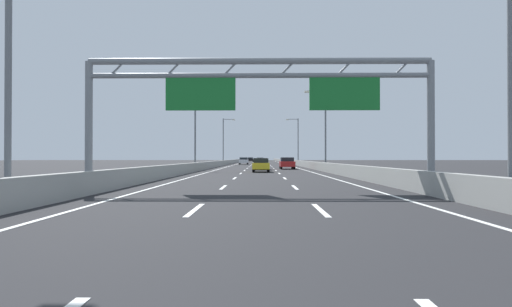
{
  "coord_description": "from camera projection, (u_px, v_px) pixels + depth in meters",
  "views": [
    {
      "loc": [
        0.1,
        0.54,
        1.51
      ],
      "look_at": [
        -0.7,
        65.68,
        2.11
      ],
      "focal_mm": 29.3,
      "sensor_mm": 36.0,
      "label": 1
    }
  ],
  "objects": [
    {
      "name": "edge_line_left",
      "position": [
        236.0,
        164.0,
        87.5
      ],
      "size": [
        0.16,
        176.0,
        0.01
      ],
      "primitive_type": "cube",
      "color": "white",
      "rests_on": "ground_plane"
    },
    {
      "name": "lane_dash_right_13",
      "position": [
        267.0,
        163.0,
        119.91
      ],
      "size": [
        0.16,
        3.0,
        0.01
      ],
      "primitive_type": "cube",
      "color": "white",
      "rests_on": "ground_plane"
    },
    {
      "name": "lane_dash_right_9",
      "position": [
        270.0,
        165.0,
        83.91
      ],
      "size": [
        0.16,
        3.0,
        0.01
      ],
      "primitive_type": "cube",
      "color": "white",
      "rests_on": "ground_plane"
    },
    {
      "name": "lane_dash_right_10",
      "position": [
        269.0,
        164.0,
        92.91
      ],
      "size": [
        0.16,
        3.0,
        0.01
      ],
      "primitive_type": "cube",
      "color": "white",
      "rests_on": "ground_plane"
    },
    {
      "name": "streetlamp_right_far",
      "position": [
        297.0,
        138.0,
        85.64
      ],
      "size": [
        2.58,
        0.28,
        9.5
      ],
      "color": "slate",
      "rests_on": "ground_plane"
    },
    {
      "name": "lane_dash_left_8",
      "position": [
        251.0,
        166.0,
        74.96
      ],
      "size": [
        0.16,
        3.0,
        0.01
      ],
      "primitive_type": "cube",
      "color": "white",
      "rests_on": "ground_plane"
    },
    {
      "name": "lane_dash_right_11",
      "position": [
        268.0,
        163.0,
        101.91
      ],
      "size": [
        0.16,
        3.0,
        0.01
      ],
      "primitive_type": "cube",
      "color": "white",
      "rests_on": "ground_plane"
    },
    {
      "name": "lane_dash_left_16",
      "position": [
        256.0,
        162.0,
        146.95
      ],
      "size": [
        0.16,
        3.0,
        0.01
      ],
      "primitive_type": "cube",
      "color": "white",
      "rests_on": "ground_plane"
    },
    {
      "name": "lane_dash_left_11",
      "position": [
        253.0,
        163.0,
        101.96
      ],
      "size": [
        0.16,
        3.0,
        0.01
      ],
      "primitive_type": "cube",
      "color": "white",
      "rests_on": "ground_plane"
    },
    {
      "name": "black_car",
      "position": [
        251.0,
        160.0,
        137.23
      ],
      "size": [
        1.88,
        4.39,
        1.48
      ],
      "color": "black",
      "rests_on": "ground_plane"
    },
    {
      "name": "yellow_car",
      "position": [
        261.0,
        165.0,
        43.05
      ],
      "size": [
        1.73,
        4.2,
        1.41
      ],
      "color": "yellow",
      "rests_on": "ground_plane"
    },
    {
      "name": "lane_dash_right_3",
      "position": [
        285.0,
        178.0,
        29.92
      ],
      "size": [
        0.16,
        3.0,
        0.01
      ],
      "primitive_type": "cube",
      "color": "white",
      "rests_on": "ground_plane"
    },
    {
      "name": "lane_dash_right_8",
      "position": [
        271.0,
        166.0,
        74.92
      ],
      "size": [
        0.16,
        3.0,
        0.01
      ],
      "primitive_type": "cube",
      "color": "white",
      "rests_on": "ground_plane"
    },
    {
      "name": "lane_dash_left_1",
      "position": [
        195.0,
        210.0,
        11.97
      ],
      "size": [
        0.16,
        3.0,
        0.01
      ],
      "primitive_type": "cube",
      "color": "white",
      "rests_on": "ground_plane"
    },
    {
      "name": "lane_dash_right_12",
      "position": [
        267.0,
        163.0,
        110.91
      ],
      "size": [
        0.16,
        3.0,
        0.01
      ],
      "primitive_type": "cube",
      "color": "white",
      "rests_on": "ground_plane"
    },
    {
      "name": "lane_dash_right_4",
      "position": [
        279.0,
        173.0,
        38.92
      ],
      "size": [
        0.16,
        3.0,
        0.01
      ],
      "primitive_type": "cube",
      "color": "white",
      "rests_on": "ground_plane"
    },
    {
      "name": "streetlamp_left_near",
      "position": [
        16.0,
        32.0,
        12.87
      ],
      "size": [
        2.58,
        0.28,
        9.5
      ],
      "color": "slate",
      "rests_on": "ground_plane"
    },
    {
      "name": "ground_plane",
      "position": [
        261.0,
        164.0,
        99.43
      ],
      "size": [
        260.0,
        260.0,
        0.0
      ],
      "primitive_type": "plane",
      "color": "#262628"
    },
    {
      "name": "silver_car",
      "position": [
        261.0,
        164.0,
        50.88
      ],
      "size": [
        1.9,
        4.54,
        1.42
      ],
      "color": "#A8ADB2",
      "rests_on": "ground_plane"
    },
    {
      "name": "lane_dash_left_9",
      "position": [
        252.0,
        165.0,
        83.96
      ],
      "size": [
        0.16,
        3.0,
        0.01
      ],
      "primitive_type": "cube",
      "color": "white",
      "rests_on": "ground_plane"
    },
    {
      "name": "lane_dash_left_4",
      "position": [
        241.0,
        173.0,
        38.96
      ],
      "size": [
        0.16,
        3.0,
        0.01
      ],
      "primitive_type": "cube",
      "color": "white",
      "rests_on": "ground_plane"
    },
    {
      "name": "lane_dash_left_15",
      "position": [
        255.0,
        162.0,
        137.95
      ],
      "size": [
        0.16,
        3.0,
        0.01
      ],
      "primitive_type": "cube",
      "color": "white",
      "rests_on": "ground_plane"
    },
    {
      "name": "lane_dash_right_16",
      "position": [
        266.0,
        162.0,
        146.91
      ],
      "size": [
        0.16,
        3.0,
        0.01
      ],
      "primitive_type": "cube",
      "color": "white",
      "rests_on": "ground_plane"
    },
    {
      "name": "lane_dash_right_6",
      "position": [
        274.0,
        168.0,
        56.92
      ],
      "size": [
        0.16,
        3.0,
        0.01
      ],
      "primitive_type": "cube",
      "color": "white",
      "rests_on": "ground_plane"
    },
    {
      "name": "lane_dash_left_3",
      "position": [
        235.0,
        178.0,
        29.97
      ],
      "size": [
        0.16,
        3.0,
        0.01
      ],
      "primitive_type": "cube",
      "color": "white",
      "rests_on": "ground_plane"
    },
    {
      "name": "blue_car",
      "position": [
        260.0,
        160.0,
        109.57
      ],
      "size": [
        1.85,
        4.43,
        1.44
      ],
      "color": "#2347AD",
      "rests_on": "ground_plane"
    },
    {
      "name": "streetlamp_left_mid",
      "position": [
        197.0,
        124.0,
        49.35
      ],
      "size": [
        2.58,
        0.28,
        9.5
      ],
      "color": "slate",
      "rests_on": "ground_plane"
    },
    {
      "name": "sign_gantry",
      "position": [
        262.0,
        89.0,
        20.28
      ],
      "size": [
        17.0,
        0.36,
        6.36
      ],
      "color": "gray",
      "rests_on": "ground_plane"
    },
    {
      "name": "lane_dash_right_15",
      "position": [
        266.0,
        162.0,
        137.91
      ],
      "size": [
        0.16,
        3.0,
        0.01
      ],
      "primitive_type": "cube",
      "color": "white",
      "rests_on": "ground_plane"
    },
    {
      "name": "lane_dash_left_6",
      "position": [
        247.0,
        168.0,
        56.96
      ],
      "size": [
        0.16,
        3.0,
        0.01
      ],
      "primitive_type": "cube",
      "color": "white",
      "rests_on": "ground_plane"
    },
    {
      "name": "edge_line_right",
      "position": [
        286.0,
        164.0,
        87.37
      ],
      "size": [
        0.16,
        176.0,
        0.01
      ],
      "primitive_type": "cube",
      "color": "white",
      "rests_on": "ground_plane"
    },
    {
      "name": "lane_dash_right_17",
      "position": [
        266.0,
        161.0,
        155.91
      ],
      "size": [
        0.16,
        3.0,
        0.01
      ],
      "primitive_type": "cube",
      "color": "white",
      "rests_on": "ground_plane"
    },
    {
      "name": "barrier_left",
      "position": [
        234.0,
        161.0,
        109.52
      ],
      "size": [
        0.45,
        220.0,
        0.95
      ],
      "color": "#9E9E99",
      "rests_on": "ground_plane"
    },
    {
      "name": "lane_dash_left_14",
      "position": [
        255.0,
        162.0,
        128.95
      ],
      "size": [
        0.16,
        3.0,
        0.01
      ],
      "primitive_type": "cube",
      "color": "white",
      "rests_on": "ground_plane"
    },
    {
      "name": "lane_dash_right_5",
      "position": [
        276.0,
        170.0,
        47.92
      ],
      "size": [
        0.16,
        3.0,
        0.01
      ],
      "primitive_type": "cube",
      "color": "white",
      "rests_on": "ground_plane"
    },
    {
      "name": "lane_dash_left_5",
      "position": [
        245.0,
        170.0,
        47.96
      ],
      "size": [
        0.16,
        3.0,
        0.01
      ],
      "primitive_type": "cube",
      "color": "white",
      "rests_on": "ground_plane"
    },
    {
      "name": "lane_dash_left_10",
      "position": [
        253.0,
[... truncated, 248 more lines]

